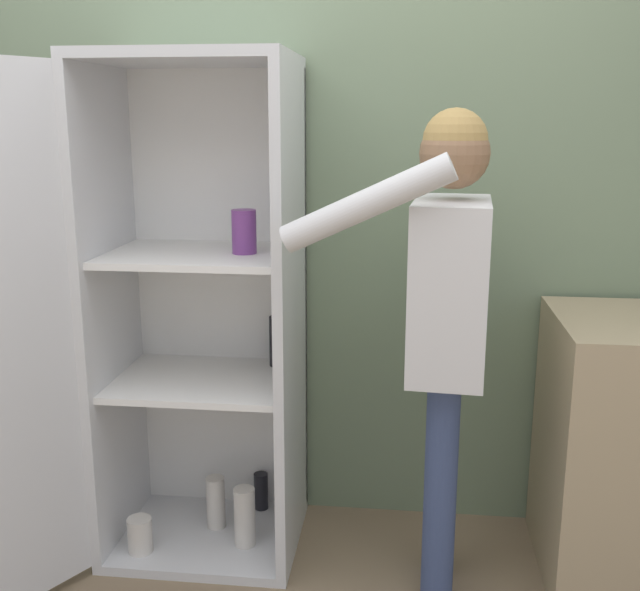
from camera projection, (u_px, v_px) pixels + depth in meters
The scene contains 4 objects.
wall_back at pixel (306, 197), 2.85m from camera, with size 7.00×0.06×2.55m.
refrigerator at pixel (155, 324), 2.59m from camera, with size 1.08×1.15×1.78m.
person at pixel (446, 298), 2.35m from camera, with size 0.64×0.55×1.60m.
counter at pixel (635, 450), 2.56m from camera, with size 0.59×0.60×0.92m.
Camera 1 is at (0.39, -1.85, 1.57)m, focal length 42.00 mm.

